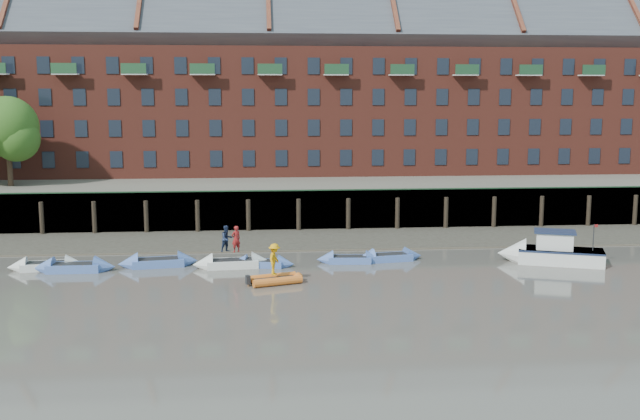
{
  "coord_description": "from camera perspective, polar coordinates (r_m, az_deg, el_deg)",
  "views": [
    {
      "loc": [
        -1.28,
        -37.14,
        10.83
      ],
      "look_at": [
        2.89,
        12.0,
        3.2
      ],
      "focal_mm": 42.0,
      "sensor_mm": 36.0,
      "label": 1
    }
  ],
  "objects": [
    {
      "name": "person_rower_a",
      "position": [
        47.47,
        -6.42,
        -2.21
      ],
      "size": [
        0.74,
        0.67,
        1.69
      ],
      "primitive_type": "imported",
      "rotation": [
        0.0,
        0.0,
        3.7
      ],
      "color": "maroon",
      "rests_on": "rowboat_3"
    },
    {
      "name": "rib_tender",
      "position": [
        43.58,
        -3.31,
        -5.29
      ],
      "size": [
        3.27,
        2.33,
        0.55
      ],
      "rotation": [
        0.0,
        0.0,
        0.32
      ],
      "color": "orange",
      "rests_on": "ground"
    },
    {
      "name": "mud_band",
      "position": [
        52.88,
        -3.36,
        -3.04
      ],
      "size": [
        110.0,
        1.6,
        0.1
      ],
      "primitive_type": "cube",
      "color": "#4C4336",
      "rests_on": "ground"
    },
    {
      "name": "bank_terrace",
      "position": [
        73.74,
        -3.82,
        1.58
      ],
      "size": [
        110.0,
        28.0,
        3.2
      ],
      "primitive_type": "cube",
      "color": "#5E594D",
      "rests_on": "ground"
    },
    {
      "name": "person_rower_b",
      "position": [
        47.61,
        -7.12,
        -2.18
      ],
      "size": [
        1.05,
        1.0,
        1.7
      ],
      "primitive_type": "imported",
      "rotation": [
        0.0,
        0.0,
        0.62
      ],
      "color": "#19233F",
      "rests_on": "rowboat_3"
    },
    {
      "name": "ground",
      "position": [
        38.71,
        -2.78,
        -7.46
      ],
      "size": [
        220.0,
        220.0,
        0.0
      ],
      "primitive_type": "plane",
      "color": "#58534C",
      "rests_on": "ground"
    },
    {
      "name": "rowboat_1",
      "position": [
        48.79,
        -18.22,
        -4.17
      ],
      "size": [
        4.99,
        1.47,
        1.44
      ],
      "rotation": [
        0.0,
        0.0,
        -0.01
      ],
      "color": "#4968B1",
      "rests_on": "ground"
    },
    {
      "name": "rowboat_2",
      "position": [
        48.81,
        -12.22,
        -3.92
      ],
      "size": [
        5.15,
        2.18,
        1.45
      ],
      "rotation": [
        0.0,
        0.0,
        0.15
      ],
      "color": "#4968B1",
      "rests_on": "ground"
    },
    {
      "name": "rowboat_0",
      "position": [
        49.9,
        -20.12,
        -4.01
      ],
      "size": [
        4.76,
        1.94,
        1.34
      ],
      "rotation": [
        0.0,
        0.0,
        0.13
      ],
      "color": "silver",
      "rests_on": "ground"
    },
    {
      "name": "foreshore",
      "position": [
        56.21,
        -3.46,
        -2.33
      ],
      "size": [
        110.0,
        8.0,
        0.5
      ],
      "primitive_type": "cube",
      "color": "#3D382F",
      "rests_on": "ground"
    },
    {
      "name": "motor_launch",
      "position": [
        50.77,
        16.64,
        -3.09
      ],
      "size": [
        6.97,
        4.32,
        2.74
      ],
      "rotation": [
        0.0,
        0.0,
        2.79
      ],
      "color": "silver",
      "rests_on": "ground"
    },
    {
      "name": "river_wall",
      "position": [
        60.25,
        -3.57,
        -0.04
      ],
      "size": [
        110.0,
        1.23,
        3.3
      ],
      "color": "#2D2A26",
      "rests_on": "ground"
    },
    {
      "name": "person_rib_crew",
      "position": [
        43.26,
        -3.49,
        -3.77
      ],
      "size": [
        1.01,
        1.34,
        1.84
      ],
      "primitive_type": "imported",
      "rotation": [
        0.0,
        0.0,
        1.26
      ],
      "color": "orange",
      "rests_on": "rib_tender"
    },
    {
      "name": "rowboat_5",
      "position": [
        48.78,
        2.27,
        -3.78
      ],
      "size": [
        4.36,
        1.54,
        1.24
      ],
      "rotation": [
        0.0,
        0.0,
        -0.07
      ],
      "color": "#4968B1",
      "rests_on": "ground"
    },
    {
      "name": "rowboat_4",
      "position": [
        47.78,
        -4.41,
        -4.08
      ],
      "size": [
        4.22,
        1.92,
        1.18
      ],
      "rotation": [
        0.0,
        0.0,
        -0.19
      ],
      "color": "#4968B1",
      "rests_on": "ground"
    },
    {
      "name": "rowboat_6",
      "position": [
        49.55,
        5.31,
        -3.6
      ],
      "size": [
        4.63,
        2.01,
        1.3
      ],
      "rotation": [
        0.0,
        0.0,
        0.16
      ],
      "color": "#4968B1",
      "rests_on": "ground"
    },
    {
      "name": "apartment_terrace",
      "position": [
        74.18,
        -3.92,
        10.32
      ],
      "size": [
        80.6,
        15.56,
        20.98
      ],
      "color": "brown",
      "rests_on": "bank_terrace"
    },
    {
      "name": "rowboat_3",
      "position": [
        47.76,
        -6.69,
        -4.06
      ],
      "size": [
        5.09,
        1.89,
        1.44
      ],
      "rotation": [
        0.0,
        0.0,
        0.09
      ],
      "color": "silver",
      "rests_on": "ground"
    }
  ]
}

